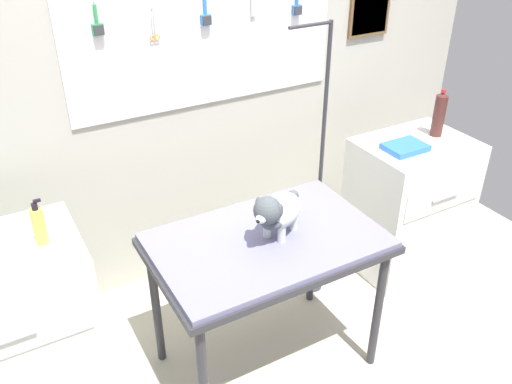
# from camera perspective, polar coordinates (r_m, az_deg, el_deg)

# --- Properties ---
(rear_wall_panel) EXTENTS (4.00, 0.11, 2.30)m
(rear_wall_panel) POSITION_cam_1_polar(r_m,az_deg,el_deg) (3.19, -6.27, 10.06)
(rear_wall_panel) COLOR #B0AEA1
(rear_wall_panel) RESTS_ON ground
(grooming_table) EXTENTS (1.09, 0.69, 0.80)m
(grooming_table) POSITION_cam_1_polar(r_m,az_deg,el_deg) (2.58, 1.16, -6.22)
(grooming_table) COLOR #2D2D33
(grooming_table) RESTS_ON ground
(grooming_arm) EXTENTS (0.30, 0.11, 1.66)m
(grooming_arm) POSITION_cam_1_polar(r_m,az_deg,el_deg) (3.07, 6.63, 1.20)
(grooming_arm) COLOR #2D2D33
(grooming_arm) RESTS_ON ground
(dog) EXTENTS (0.34, 0.27, 0.26)m
(dog) POSITION_cam_1_polar(r_m,az_deg,el_deg) (2.47, 2.22, -2.12)
(dog) COLOR silver
(dog) RESTS_ON grooming_table
(counter_left) EXTENTS (0.80, 0.58, 0.87)m
(counter_left) POSITION_cam_1_polar(r_m,az_deg,el_deg) (2.84, -24.81, -13.14)
(counter_left) COLOR silver
(counter_left) RESTS_ON ground
(cabinet_right) EXTENTS (0.68, 0.54, 0.87)m
(cabinet_right) POSITION_cam_1_polar(r_m,az_deg,el_deg) (3.61, 15.69, -1.26)
(cabinet_right) COLOR silver
(cabinet_right) RESTS_ON ground
(detangler_spray) EXTENTS (0.06, 0.06, 0.22)m
(detangler_spray) POSITION_cam_1_polar(r_m,az_deg,el_deg) (2.51, -21.85, -3.29)
(detangler_spray) COLOR gold
(detangler_spray) RESTS_ON counter_left
(soda_bottle) EXTENTS (0.07, 0.07, 0.29)m
(soda_bottle) POSITION_cam_1_polar(r_m,az_deg,el_deg) (3.48, 18.72, 7.75)
(soda_bottle) COLOR #4A241F
(soda_bottle) RESTS_ON cabinet_right
(supply_tray) EXTENTS (0.24, 0.18, 0.04)m
(supply_tray) POSITION_cam_1_polar(r_m,az_deg,el_deg) (3.28, 15.42, 4.56)
(supply_tray) COLOR blue
(supply_tray) RESTS_ON cabinet_right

